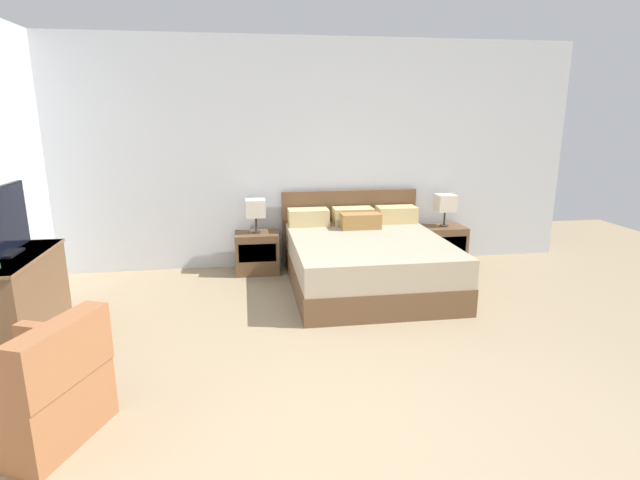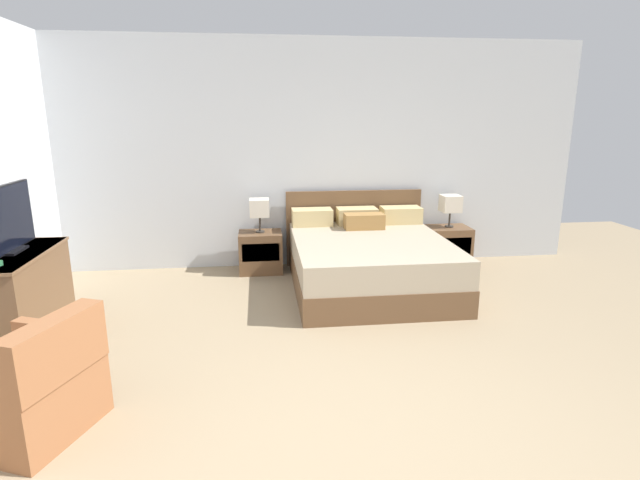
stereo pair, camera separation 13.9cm
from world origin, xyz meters
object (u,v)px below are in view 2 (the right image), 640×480
at_px(nightstand_right, 448,246).
at_px(dresser, 14,296).
at_px(armchair_by_window, 30,390).
at_px(table_lamp_left, 259,208).
at_px(nightstand_left, 261,252).
at_px(table_lamp_right, 451,204).
at_px(bed, 369,260).
at_px(tv, 6,220).

height_order(nightstand_right, dresser, dresser).
bearing_deg(nightstand_right, armchair_by_window, -141.03).
bearing_deg(nightstand_right, table_lamp_left, 179.96).
xyz_separation_m(nightstand_left, armchair_by_window, (-1.39, -3.05, 0.04)).
bearing_deg(dresser, table_lamp_right, 20.63).
relative_size(bed, armchair_by_window, 2.21).
xyz_separation_m(table_lamp_right, tv, (-4.45, -1.62, 0.25)).
relative_size(nightstand_right, table_lamp_left, 1.27).
bearing_deg(table_lamp_right, nightstand_right, -90.00).
xyz_separation_m(bed, table_lamp_left, (-1.19, 0.71, 0.48)).
bearing_deg(nightstand_right, bed, -149.29).
distance_m(dresser, tv, 0.64).
relative_size(bed, nightstand_right, 3.81).
bearing_deg(armchair_by_window, table_lamp_right, 38.99).
height_order(nightstand_right, table_lamp_right, table_lamp_right).
relative_size(table_lamp_left, dresser, 0.36).
height_order(table_lamp_left, table_lamp_right, same).
height_order(nightstand_right, table_lamp_left, table_lamp_left).
height_order(table_lamp_left, dresser, table_lamp_left).
bearing_deg(nightstand_right, table_lamp_right, 90.00).
height_order(nightstand_right, tv, tv).
distance_m(bed, table_lamp_left, 1.47).
xyz_separation_m(table_lamp_right, dresser, (-4.46, -1.68, -0.40)).
bearing_deg(table_lamp_left, nightstand_right, -0.04).
xyz_separation_m(dresser, armchair_by_window, (0.68, -1.38, -0.11)).
bearing_deg(nightstand_left, dresser, -141.08).
distance_m(table_lamp_right, armchair_by_window, 4.88).
xyz_separation_m(bed, table_lamp_right, (1.19, 0.71, 0.48)).
bearing_deg(table_lamp_right, nightstand_left, -179.96).
bearing_deg(table_lamp_right, armchair_by_window, -141.01).
distance_m(nightstand_right, armchair_by_window, 4.86).
height_order(nightstand_left, tv, tv).
xyz_separation_m(nightstand_right, tv, (-4.45, -1.62, 0.79)).
bearing_deg(armchair_by_window, dresser, 116.30).
bearing_deg(bed, table_lamp_right, 30.76).
bearing_deg(nightstand_right, nightstand_left, 180.00).
relative_size(bed, nightstand_left, 3.81).
relative_size(bed, dresser, 1.74).
relative_size(dresser, tv, 1.28).
distance_m(bed, table_lamp_right, 1.47).
xyz_separation_m(nightstand_right, armchair_by_window, (-3.78, -3.05, 0.04)).
distance_m(nightstand_left, nightstand_right, 2.38).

